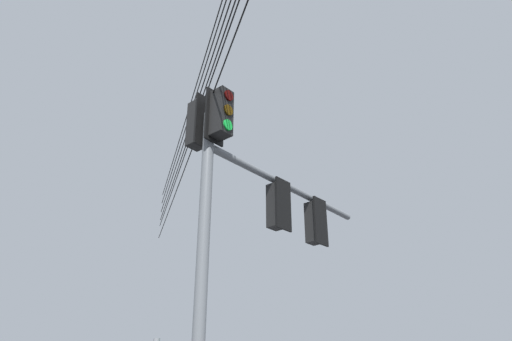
% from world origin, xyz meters
% --- Properties ---
extents(signal_mast_assembly, '(2.87, 4.52, 6.86)m').
position_xyz_m(signal_mast_assembly, '(-0.39, -0.15, 4.92)').
color(signal_mast_assembly, slate).
rests_on(signal_mast_assembly, ground).
extents(overhead_wire_span, '(8.30, 16.40, 2.48)m').
position_xyz_m(overhead_wire_span, '(0.48, -0.05, 7.66)').
color(overhead_wire_span, black).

